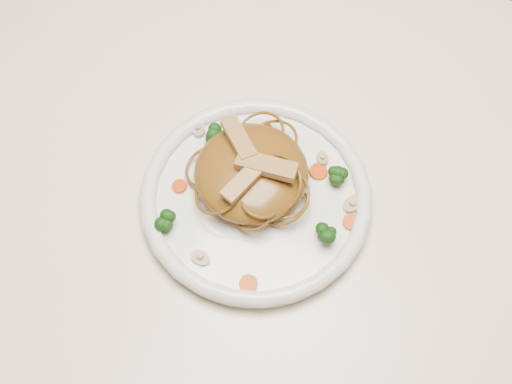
% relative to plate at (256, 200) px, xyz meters
% --- Properties ---
extents(ground, '(4.00, 4.00, 0.00)m').
position_rel_plate_xyz_m(ground, '(0.00, 0.07, -0.76)').
color(ground, '#57301D').
rests_on(ground, ground).
extents(table, '(1.20, 0.80, 0.75)m').
position_rel_plate_xyz_m(table, '(0.00, 0.07, -0.11)').
color(table, '#F3EBCE').
rests_on(table, ground).
extents(plate, '(0.29, 0.29, 0.02)m').
position_rel_plate_xyz_m(plate, '(0.00, 0.00, 0.00)').
color(plate, white).
rests_on(plate, table).
extents(noodle_mound, '(0.18, 0.18, 0.05)m').
position_rel_plate_xyz_m(noodle_mound, '(-0.01, 0.02, 0.03)').
color(noodle_mound, brown).
rests_on(noodle_mound, plate).
extents(chicken_a, '(0.08, 0.04, 0.01)m').
position_rel_plate_xyz_m(chicken_a, '(0.00, 0.02, 0.06)').
color(chicken_a, tan).
rests_on(chicken_a, noodle_mound).
extents(chicken_b, '(0.06, 0.06, 0.01)m').
position_rel_plate_xyz_m(chicken_b, '(-0.04, 0.04, 0.06)').
color(chicken_b, tan).
rests_on(chicken_b, noodle_mound).
extents(chicken_c, '(0.03, 0.06, 0.01)m').
position_rel_plate_xyz_m(chicken_c, '(-0.01, -0.01, 0.06)').
color(chicken_c, tan).
rests_on(chicken_c, noodle_mound).
extents(broccoli_0, '(0.03, 0.03, 0.03)m').
position_rel_plate_xyz_m(broccoli_0, '(0.08, 0.06, 0.02)').
color(broccoli_0, '#13420D').
rests_on(broccoli_0, plate).
extents(broccoli_1, '(0.03, 0.03, 0.03)m').
position_rel_plate_xyz_m(broccoli_1, '(-0.08, 0.05, 0.02)').
color(broccoli_1, '#13420D').
rests_on(broccoli_1, plate).
extents(broccoli_2, '(0.03, 0.03, 0.03)m').
position_rel_plate_xyz_m(broccoli_2, '(-0.08, -0.08, 0.02)').
color(broccoli_2, '#13420D').
rests_on(broccoli_2, plate).
extents(broccoli_3, '(0.03, 0.03, 0.03)m').
position_rel_plate_xyz_m(broccoli_3, '(0.10, -0.01, 0.02)').
color(broccoli_3, '#13420D').
rests_on(broccoli_3, plate).
extents(carrot_0, '(0.03, 0.03, 0.00)m').
position_rel_plate_xyz_m(carrot_0, '(0.05, 0.07, 0.01)').
color(carrot_0, '#BB4906').
rests_on(carrot_0, plate).
extents(carrot_1, '(0.02, 0.02, 0.00)m').
position_rel_plate_xyz_m(carrot_1, '(-0.09, -0.03, 0.01)').
color(carrot_1, '#BB4906').
rests_on(carrot_1, plate).
extents(carrot_2, '(0.03, 0.03, 0.00)m').
position_rel_plate_xyz_m(carrot_2, '(0.12, 0.02, 0.01)').
color(carrot_2, '#BB4906').
rests_on(carrot_2, plate).
extents(carrot_3, '(0.02, 0.02, 0.00)m').
position_rel_plate_xyz_m(carrot_3, '(-0.03, 0.09, 0.01)').
color(carrot_3, '#BB4906').
rests_on(carrot_3, plate).
extents(carrot_4, '(0.03, 0.03, 0.00)m').
position_rel_plate_xyz_m(carrot_4, '(0.04, -0.10, 0.01)').
color(carrot_4, '#BB4906').
rests_on(carrot_4, plate).
extents(mushroom_0, '(0.02, 0.02, 0.01)m').
position_rel_plate_xyz_m(mushroom_0, '(-0.02, -0.10, 0.01)').
color(mushroom_0, beige).
rests_on(mushroom_0, plate).
extents(mushroom_1, '(0.03, 0.03, 0.01)m').
position_rel_plate_xyz_m(mushroom_1, '(0.11, 0.04, 0.01)').
color(mushroom_1, beige).
rests_on(mushroom_1, plate).
extents(mushroom_2, '(0.04, 0.04, 0.01)m').
position_rel_plate_xyz_m(mushroom_2, '(-0.11, 0.05, 0.01)').
color(mushroom_2, beige).
rests_on(mushroom_2, plate).
extents(mushroom_3, '(0.03, 0.03, 0.01)m').
position_rel_plate_xyz_m(mushroom_3, '(0.05, 0.09, 0.01)').
color(mushroom_3, beige).
rests_on(mushroom_3, plate).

